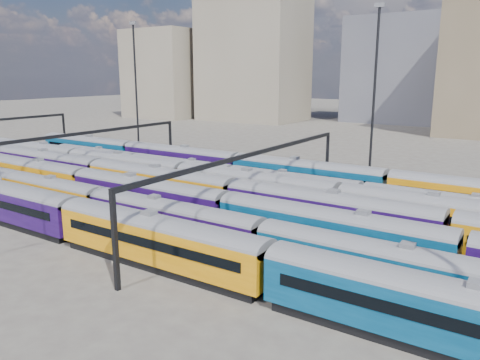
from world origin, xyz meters
The scene contains 12 objects.
ground centered at (0.00, 0.00, 0.00)m, with size 500.00×500.00×0.00m, color #433C38.
rake_0 centered at (9.60, -15.00, 2.84)m, with size 109.50×3.21×5.41m.
rake_1 centered at (6.65, -10.00, 2.65)m, with size 143.54×3.00×5.05m.
rake_2 centered at (9.71, -5.00, 2.86)m, with size 132.24×3.22×5.44m.
rake_3 centered at (7.18, 0.00, 2.94)m, with size 136.09×3.32×5.60m.
rake_4 centered at (6.73, 5.00, 2.88)m, with size 155.45×3.25×5.48m.
rake_5 centered at (9.43, 10.00, 2.40)m, with size 92.79×2.72×4.56m.
rake_6 centered at (8.99, 15.00, 2.92)m, with size 112.35×3.29×5.55m.
gantry_1 centered at (-20.00, 0.00, 6.79)m, with size 0.35×40.35×8.03m.
gantry_2 centered at (10.00, 0.00, 6.79)m, with size 0.35×40.35×8.03m.
mast_1 centered at (-30.00, 22.00, 13.97)m, with size 1.40×0.50×25.60m.
mast_3 centered at (15.00, 24.00, 13.97)m, with size 1.40×0.50×25.60m.
Camera 1 is at (35.99, -42.49, 16.17)m, focal length 35.00 mm.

